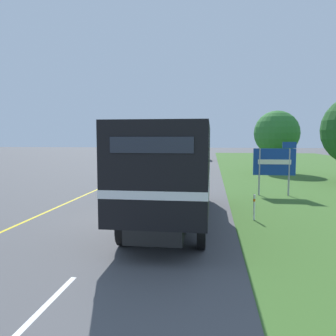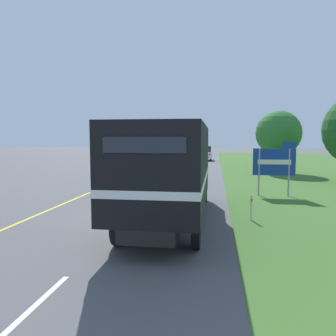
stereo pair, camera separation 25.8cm
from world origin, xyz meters
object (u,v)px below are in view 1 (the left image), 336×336
Objects in this scene: horse_trailer_truck at (173,168)px; delineator_post at (254,206)px; lead_car_white_ahead at (203,153)px; highway_sign at (275,163)px; lead_car_blue_ahead at (186,150)px; lead_car_white at (153,162)px; roadside_tree_mid at (277,133)px.

horse_trailer_truck is 9.40× the size of delineator_post.
highway_sign reaches higher than lead_car_white_ahead.
lead_car_white_ahead is at bearing -76.69° from lead_car_blue_ahead.
lead_car_white is 1.01× the size of lead_car_blue_ahead.
horse_trailer_truck reaches higher than lead_car_white.
horse_trailer_truck is at bearing -90.28° from lead_car_white_ahead.
lead_car_blue_ahead is at bearing 97.43° from delineator_post.
horse_trailer_truck reaches higher than delineator_post.
lead_car_blue_ahead is (0.16, 32.93, -0.11)m from lead_car_white.
horse_trailer_truck is 3.20× the size of highway_sign.
roadside_tree_mid reaches higher than highway_sign.
horse_trailer_truck reaches higher than highway_sign.
lead_car_white_ahead is 0.74× the size of roadside_tree_mid.
roadside_tree_mid is (6.89, 18.08, 1.52)m from horse_trailer_truck.
delineator_post is (6.28, -48.18, -0.39)m from lead_car_blue_ahead.
roadside_tree_mid is at bearing -71.50° from lead_car_blue_ahead.
highway_sign reaches higher than delineator_post.
lead_car_white is 0.85× the size of roadside_tree_mid.
lead_car_white_ahead is 17.25m from roadside_tree_mid.
roadside_tree_mid reaches higher than horse_trailer_truck.
horse_trailer_truck is 16.34m from lead_car_white.
lead_car_white reaches higher than delineator_post.
lead_car_blue_ahead is at bearing 93.99° from horse_trailer_truck.
lead_car_white is at bearing -90.28° from lead_car_blue_ahead.
lead_car_white is 10.95m from roadside_tree_mid.
horse_trailer_truck reaches higher than lead_car_blue_ahead.
lead_car_blue_ahead is 43.44m from highway_sign.
lead_car_white_ahead is (3.73, 17.86, -0.02)m from lead_car_white.
horse_trailer_truck is 1.66× the size of roadside_tree_mid.
lead_car_blue_ahead is 1.61× the size of highway_sign.
lead_car_blue_ahead is 48.59m from delineator_post.
lead_car_blue_ahead is (-3.40, 48.85, -1.02)m from horse_trailer_truck.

